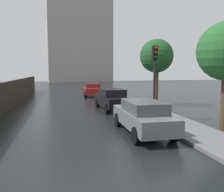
{
  "coord_description": "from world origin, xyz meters",
  "views": [
    {
      "loc": [
        -0.69,
        -5.35,
        2.76
      ],
      "look_at": [
        1.77,
        5.7,
        1.56
      ],
      "focal_mm": 37.84,
      "sensor_mm": 36.0,
      "label": 1
    }
  ],
  "objects_px": {
    "car_red_near_kerb": "(93,90)",
    "street_tree_mid": "(157,57)",
    "car_grey_far_ahead": "(143,116)",
    "traffic_light": "(155,68)",
    "car_black_mid_road": "(112,99)"
  },
  "relations": [
    {
      "from": "car_red_near_kerb",
      "to": "car_black_mid_road",
      "type": "relative_size",
      "value": 0.93
    },
    {
      "from": "car_black_mid_road",
      "to": "car_grey_far_ahead",
      "type": "height_order",
      "value": "car_black_mid_road"
    },
    {
      "from": "street_tree_mid",
      "to": "traffic_light",
      "type": "bearing_deg",
      "value": -113.96
    },
    {
      "from": "traffic_light",
      "to": "street_tree_mid",
      "type": "bearing_deg",
      "value": 66.04
    },
    {
      "from": "car_red_near_kerb",
      "to": "street_tree_mid",
      "type": "xyz_separation_m",
      "value": [
        3.93,
        -7.97,
        3.12
      ]
    },
    {
      "from": "car_grey_far_ahead",
      "to": "traffic_light",
      "type": "height_order",
      "value": "traffic_light"
    },
    {
      "from": "car_red_near_kerb",
      "to": "traffic_light",
      "type": "distance_m",
      "value": 13.49
    },
    {
      "from": "car_black_mid_road",
      "to": "traffic_light",
      "type": "relative_size",
      "value": 1.12
    },
    {
      "from": "car_red_near_kerb",
      "to": "car_black_mid_road",
      "type": "xyz_separation_m",
      "value": [
        0.17,
        -9.0,
        0.04
      ]
    },
    {
      "from": "street_tree_mid",
      "to": "car_grey_far_ahead",
      "type": "bearing_deg",
      "value": -116.8
    },
    {
      "from": "car_red_near_kerb",
      "to": "car_black_mid_road",
      "type": "distance_m",
      "value": 9.0
    },
    {
      "from": "car_red_near_kerb",
      "to": "car_grey_far_ahead",
      "type": "xyz_separation_m",
      "value": [
        0.07,
        -15.6,
        0.03
      ]
    },
    {
      "from": "car_black_mid_road",
      "to": "car_grey_far_ahead",
      "type": "bearing_deg",
      "value": -94.47
    },
    {
      "from": "car_black_mid_road",
      "to": "traffic_light",
      "type": "bearing_deg",
      "value": -74.95
    },
    {
      "from": "car_grey_far_ahead",
      "to": "traffic_light",
      "type": "relative_size",
      "value": 1.13
    }
  ]
}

